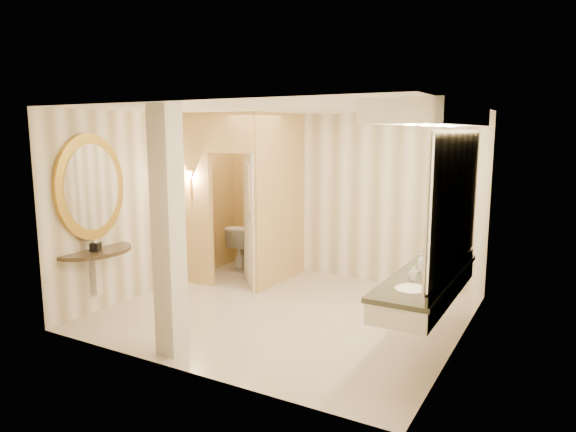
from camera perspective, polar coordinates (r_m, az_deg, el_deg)
name	(u,v)px	position (r m, az deg, el deg)	size (l,w,h in m)	color
floor	(285,312)	(7.06, -0.38, -10.64)	(4.50, 4.50, 0.00)	beige
ceiling	(284,109)	(6.64, -0.41, 11.83)	(4.50, 4.50, 0.00)	white
wall_back	(345,197)	(8.49, 6.33, 2.11)	(4.50, 0.02, 2.70)	white
wall_front	(183,242)	(5.11, -11.63, -2.86)	(4.50, 0.02, 2.70)	white
wall_left	(156,202)	(8.06, -14.42, 1.48)	(0.02, 4.00, 2.70)	white
wall_right	(462,230)	(5.94, 18.79, -1.45)	(0.02, 4.00, 2.70)	white
toilet_closet	(252,198)	(8.11, -4.00, 2.05)	(1.50, 1.55, 2.70)	#EAC57A
wall_sconce	(191,176)	(8.12, -10.77, 4.38)	(0.14, 0.14, 0.42)	gold
vanity	(433,206)	(5.70, 15.76, 1.08)	(0.75, 2.43, 2.09)	silver
console_shelf	(92,214)	(7.20, -20.99, 0.23)	(1.07, 1.07, 1.99)	black
pillar	(168,233)	(5.62, -13.14, -1.81)	(0.26, 0.26, 2.70)	silver
tissue_box	(96,247)	(7.13, -20.59, -3.24)	(0.11, 0.11, 0.11)	black
toilet	(247,246)	(9.18, -4.58, -3.36)	(0.44, 0.78, 0.79)	white
soap_bottle_a	(414,273)	(5.55, 13.85, -6.20)	(0.07, 0.07, 0.15)	beige
soap_bottle_b	(413,272)	(5.64, 13.72, -6.11)	(0.09, 0.09, 0.12)	silver
soap_bottle_c	(421,263)	(5.88, 14.59, -5.05)	(0.08, 0.08, 0.21)	#C6B28C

